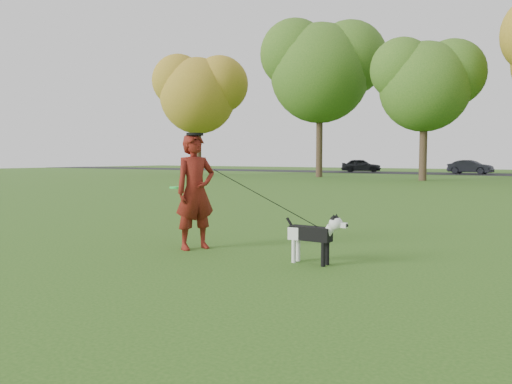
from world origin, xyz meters
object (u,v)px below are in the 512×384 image
Objects in this scene: man at (195,192)px; car_left at (361,165)px; dog at (315,233)px; car_mid at (470,167)px.

man is 0.49× the size of car_left.
car_mid is (-5.22, 40.59, 0.18)m from dog.
car_left is (-13.11, 40.60, -0.26)m from man.
dog is 0.26× the size of car_mid.
car_left is at bearing 98.77° from car_mid.
car_left is (-15.25, 40.59, 0.23)m from dog.
dog is at bearing -175.37° from car_left.
car_mid is at bearing 27.33° from man.
man reaches higher than car_mid.
car_left is at bearing 40.89° from man.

